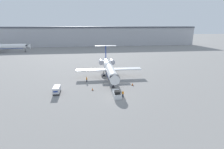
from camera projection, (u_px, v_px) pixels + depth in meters
name	position (u px, v px, depth m)	size (l,w,h in m)	color
ground_plane	(117.00, 97.00, 45.06)	(600.00, 600.00, 0.00)	gray
terminal_building	(95.00, 36.00, 157.13)	(180.00, 16.80, 16.65)	#B2B2B7
airplane_main	(109.00, 67.00, 62.45)	(23.26, 28.82, 9.68)	white
pushback_tug	(117.00, 94.00, 45.43)	(1.92, 4.73, 1.83)	silver
luggage_cart	(57.00, 90.00, 47.37)	(1.64, 3.82, 1.92)	#232326
worker_near_tug	(123.00, 94.00, 44.79)	(0.40, 0.25, 1.78)	#232838
worker_by_wing	(87.00, 79.00, 56.68)	(0.40, 0.26, 1.83)	#232838
traffic_cone_left	(93.00, 89.00, 49.77)	(0.59, 0.59, 0.71)	black
traffic_cone_right	(133.00, 84.00, 53.78)	(0.68, 0.68, 0.78)	black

